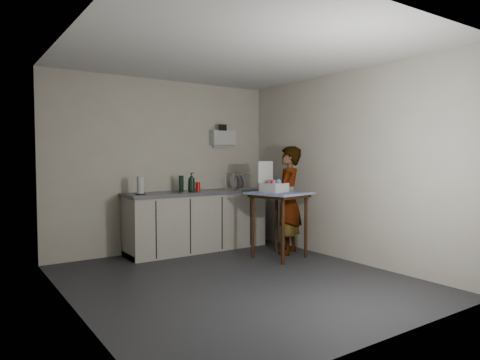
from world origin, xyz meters
TOP-DOWN VIEW (x-y plane):
  - ground at (0.00, 0.00)m, footprint 4.00×4.00m
  - wall_back at (0.00, 1.99)m, footprint 3.60×0.02m
  - wall_right at (1.79, 0.00)m, footprint 0.02×4.00m
  - wall_left at (-1.79, 0.00)m, footprint 0.02×4.00m
  - ceiling at (0.00, 0.00)m, footprint 3.60×4.00m
  - kitchen_counter at (0.40, 1.70)m, footprint 2.24×0.62m
  - wall_shelf at (1.00, 1.92)m, footprint 0.42×0.18m
  - side_table at (1.11, 0.59)m, footprint 0.87×0.87m
  - standing_man at (1.40, 0.74)m, footprint 0.69×0.65m
  - soap_bottle at (0.26, 1.61)m, footprint 0.14×0.14m
  - soda_can at (0.45, 1.75)m, footprint 0.07×0.07m
  - dark_bottle at (0.15, 1.74)m, footprint 0.07×0.07m
  - paper_towel at (-0.53, 1.64)m, footprint 0.14×0.14m
  - dish_rack at (1.19, 1.75)m, footprint 0.38×0.28m
  - bakery_box at (1.04, 0.65)m, footprint 0.36×0.37m

SIDE VIEW (x-z plane):
  - ground at x=0.00m, z-range 0.00..0.00m
  - kitchen_counter at x=0.40m, z-range -0.03..0.88m
  - standing_man at x=1.40m, z-range 0.00..1.59m
  - side_table at x=1.11m, z-range 0.35..1.29m
  - dish_rack at x=1.19m, z-range 0.84..1.10m
  - soda_can at x=0.45m, z-range 0.91..1.04m
  - paper_towel at x=-0.53m, z-range 0.90..1.15m
  - dark_bottle at x=0.15m, z-range 0.91..1.15m
  - bakery_box at x=1.04m, z-range 0.82..1.25m
  - soap_bottle at x=0.26m, z-range 0.91..1.20m
  - wall_back at x=0.00m, z-range 0.00..2.60m
  - wall_right at x=1.79m, z-range 0.00..2.60m
  - wall_left at x=-1.79m, z-range 0.00..2.60m
  - wall_shelf at x=1.00m, z-range 1.56..1.93m
  - ceiling at x=0.00m, z-range 2.59..2.60m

